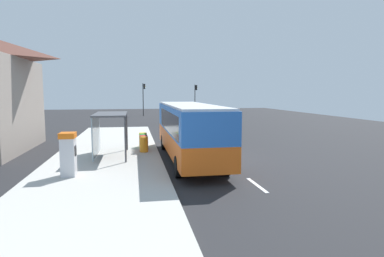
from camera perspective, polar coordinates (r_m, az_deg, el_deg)
The scene contains 21 objects.
ground_plane at distance 33.27m, azimuth -1.78°, elevation -0.44°, with size 56.00×92.00×0.04m, color #262628.
sidewalk_platform at distance 21.10m, azimuth -14.38°, elevation -4.24°, with size 6.20×30.00×0.18m, color beige.
lane_stripe_seg_0 at distance 14.20m, azimuth 11.25°, elevation -9.65°, with size 0.16×2.20×0.01m, color silver.
lane_stripe_seg_1 at distance 18.80m, azimuth 5.67°, elevation -5.62°, with size 0.16×2.20×0.01m, color silver.
lane_stripe_seg_2 at distance 23.57m, azimuth 2.36°, elevation -3.17°, with size 0.16×2.20×0.01m, color silver.
lane_stripe_seg_3 at distance 28.42m, azimuth 0.18°, elevation -1.54°, with size 0.16×2.20×0.01m, color silver.
lane_stripe_seg_4 at distance 33.31m, azimuth -1.36°, elevation -0.39°, with size 0.16×2.20×0.01m, color silver.
lane_stripe_seg_5 at distance 38.23m, azimuth -2.50°, elevation 0.47°, with size 0.16×2.20×0.01m, color silver.
lane_stripe_seg_6 at distance 43.17m, azimuth -3.39°, elevation 1.13°, with size 0.16×2.20×0.01m, color silver.
lane_stripe_seg_7 at distance 48.12m, azimuth -4.09°, elevation 1.66°, with size 0.16×2.20×0.01m, color silver.
bus at distance 18.61m, azimuth -0.54°, elevation 0.02°, with size 2.57×11.02×3.21m.
white_van at distance 40.92m, azimuth -0.28°, elevation 2.74°, with size 2.23×5.28×2.30m.
sedan_near at distance 49.94m, azimuth -1.95°, elevation 2.74°, with size 2.04×4.49×1.52m.
ticket_machine at distance 15.52m, azimuth -20.73°, elevation -4.16°, with size 0.66×0.76×1.94m.
recycling_bin_orange at distance 20.63m, azimuth -8.37°, elevation -2.76°, with size 0.52×0.52×0.95m, color orange.
recycling_bin_red at distance 21.32m, azimuth -8.43°, elevation -2.46°, with size 0.52×0.52×0.95m, color red.
recycling_bin_green at distance 22.02m, azimuth -8.49°, elevation -2.19°, with size 0.52×0.52×0.95m, color green.
recycling_bin_yellow at distance 22.71m, azimuth -8.54°, elevation -1.93°, with size 0.52×0.52×0.95m, color yellow.
traffic_light_near_side at distance 55.20m, azimuth 0.61°, elevation 5.84°, with size 0.49×0.28×5.20m.
traffic_light_far_side at distance 55.05m, azimuth -8.42°, elevation 5.88°, with size 0.49×0.28×5.38m.
bus_shelter at distance 19.53m, azimuth -14.85°, elevation 0.86°, with size 1.80×4.00×2.50m.
Camera 1 is at (-4.79, -18.70, 3.87)m, focal length 30.62 mm.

